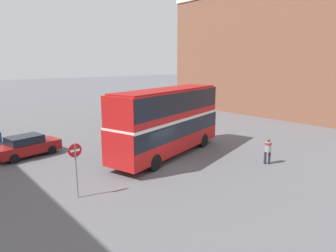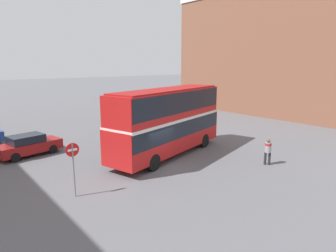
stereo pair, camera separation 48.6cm
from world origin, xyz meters
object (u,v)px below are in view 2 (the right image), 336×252
object	(u,v)px
double_decker_bus	(168,118)
parked_car_side_street	(129,114)
pedestrian_foreground	(268,149)
no_entry_sign	(73,161)
parked_car_kerb_near	(28,145)

from	to	relation	value
double_decker_bus	parked_car_side_street	bearing A→B (deg)	54.14
parked_car_side_street	double_decker_bus	bearing A→B (deg)	-111.28
double_decker_bus	pedestrian_foreground	bearing A→B (deg)	-72.29
pedestrian_foreground	no_entry_sign	size ratio (longest dim) A/B	0.62
parked_car_kerb_near	parked_car_side_street	bearing A→B (deg)	17.55
double_decker_bus	parked_car_side_street	xyz separation A→B (m)	(4.83, 13.00, -1.98)
double_decker_bus	parked_car_side_street	distance (m)	14.01
double_decker_bus	parked_car_kerb_near	xyz separation A→B (m)	(-7.96, 6.35, -2.01)
no_entry_sign	double_decker_bus	bearing A→B (deg)	16.77
parked_car_kerb_near	no_entry_sign	xyz separation A→B (m)	(-0.11, -8.79, 1.12)
double_decker_bus	parked_car_side_street	world-z (taller)	double_decker_bus
pedestrian_foreground	no_entry_sign	distance (m)	12.37
double_decker_bus	no_entry_sign	xyz separation A→B (m)	(-8.07, -2.43, -0.88)
parked_car_kerb_near	double_decker_bus	bearing A→B (deg)	-48.55
parked_car_kerb_near	pedestrian_foreground	bearing A→B (deg)	-55.91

